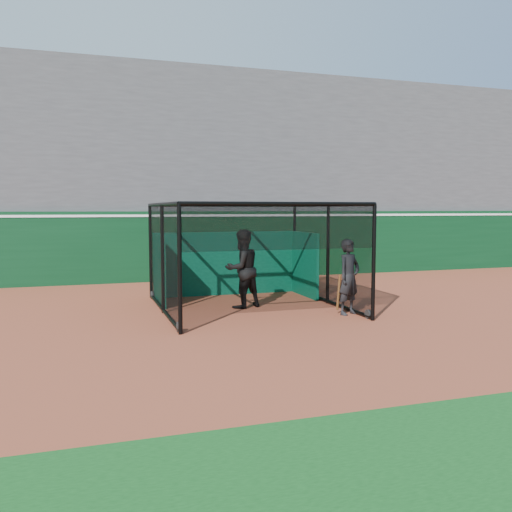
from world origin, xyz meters
name	(u,v)px	position (x,y,z in m)	size (l,w,h in m)	color
ground	(258,329)	(0.00, 0.00, 0.00)	(120.00, 120.00, 0.00)	#99462C
outfield_wall	(185,245)	(0.00, 8.50, 1.29)	(50.00, 0.50, 2.50)	#093318
grandstand	(168,164)	(0.00, 12.27, 4.48)	(50.00, 7.85, 8.95)	#4C4C4F
batting_cage	(249,257)	(0.56, 2.44, 1.35)	(4.59, 4.96, 2.70)	black
batter	(242,269)	(0.39, 2.51, 1.03)	(1.00, 0.78, 2.05)	black
on_deck_player	(349,277)	(2.62, 0.83, 0.92)	(0.80, 0.68, 1.85)	black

